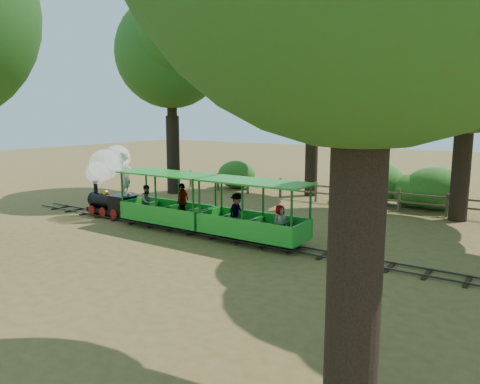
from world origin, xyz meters
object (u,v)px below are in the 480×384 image
Objects in this scene: carriage_rear at (252,219)px; fence at (335,192)px; carriage_front at (167,206)px; locomotive at (109,176)px.

fence is at bearing 92.84° from carriage_rear.
carriage_front is at bearing -179.80° from carriage_rear.
fence is (-0.40, 8.00, -0.24)m from carriage_rear.
locomotive reaches higher than carriage_front.
locomotive is at bearing -130.29° from fence.
carriage_rear is at bearing -87.16° from fence.
carriage_rear reaches higher than fence.
carriage_front is 1.00× the size of carriage_rear.
locomotive reaches higher than fence.
locomotive is 10.45m from fence.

